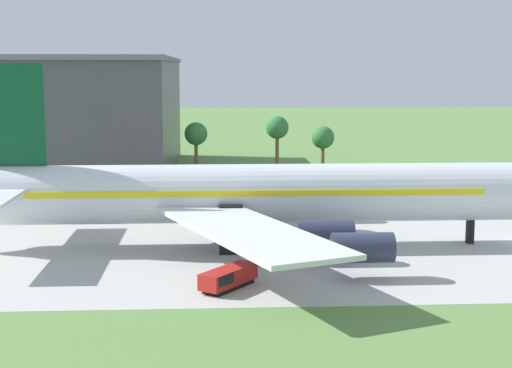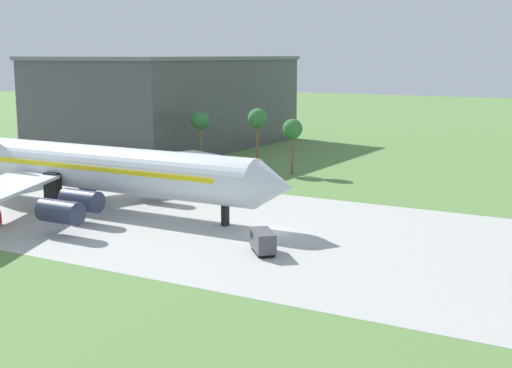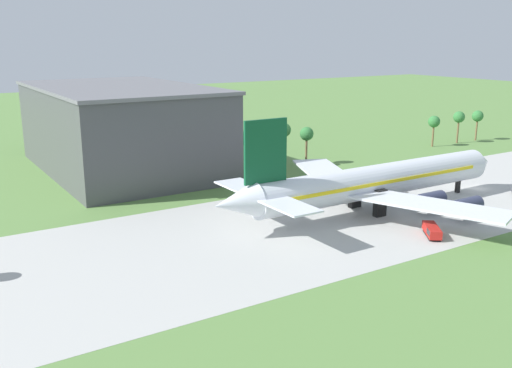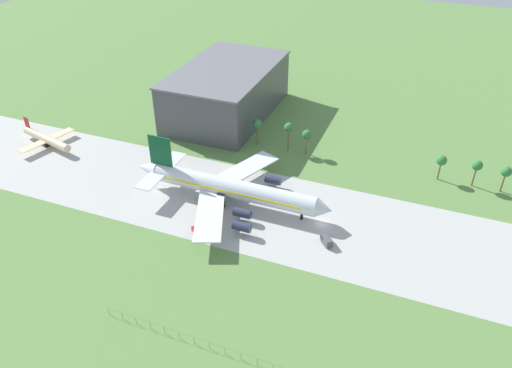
# 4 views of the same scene
# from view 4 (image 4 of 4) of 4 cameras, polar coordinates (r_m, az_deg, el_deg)

# --- Properties ---
(ground_plane) EXTENTS (600.00, 600.00, 0.00)m
(ground_plane) POSITION_cam_4_polar(r_m,az_deg,el_deg) (157.40, 7.53, -4.56)
(ground_plane) COLOR #5B8442
(taxiway_strip) EXTENTS (320.00, 44.00, 0.02)m
(taxiway_strip) POSITION_cam_4_polar(r_m,az_deg,el_deg) (157.39, 7.53, -4.56)
(taxiway_strip) COLOR #B2B2AD
(taxiway_strip) RESTS_ON ground_plane
(jet_airliner) EXTENTS (68.90, 55.71, 19.61)m
(jet_airliner) POSITION_cam_4_polar(r_m,az_deg,el_deg) (162.33, -3.06, -0.44)
(jet_airliner) COLOR silver
(jet_airliner) RESTS_ON ground_plane
(regional_aircraft) EXTENTS (26.05, 23.68, 9.06)m
(regional_aircraft) POSITION_cam_4_polar(r_m,az_deg,el_deg) (212.44, -22.83, 4.75)
(regional_aircraft) COLOR beige
(regional_aircraft) RESTS_ON ground_plane
(baggage_tug) EXTENTS (4.53, 4.73, 2.52)m
(baggage_tug) POSITION_cam_4_polar(r_m,az_deg,el_deg) (149.45, 8.03, -6.37)
(baggage_tug) COLOR black
(baggage_tug) RESTS_ON ground_plane
(fuel_truck) EXTENTS (5.36, 6.28, 1.81)m
(fuel_truck) POSITION_cam_4_polar(r_m,az_deg,el_deg) (154.08, -6.29, -4.95)
(fuel_truck) COLOR black
(fuel_truck) RESTS_ON ground_plane
(perimeter_fence) EXTENTS (80.10, 0.10, 2.10)m
(perimeter_fence) POSITION_cam_4_polar(r_m,az_deg,el_deg) (119.11, 0.13, -19.50)
(perimeter_fence) COLOR slate
(perimeter_fence) RESTS_ON ground_plane
(terminal_building) EXTENTS (36.72, 61.20, 21.04)m
(terminal_building) POSITION_cam_4_polar(r_m,az_deg,el_deg) (219.40, -3.37, 10.56)
(terminal_building) COLOR #47474C
(terminal_building) RESTS_ON ground_plane
(palm_tree_row) EXTENTS (92.91, 3.60, 11.65)m
(palm_tree_row) POSITION_cam_4_polar(r_m,az_deg,el_deg) (184.97, 13.29, 4.19)
(palm_tree_row) COLOR brown
(palm_tree_row) RESTS_ON ground_plane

